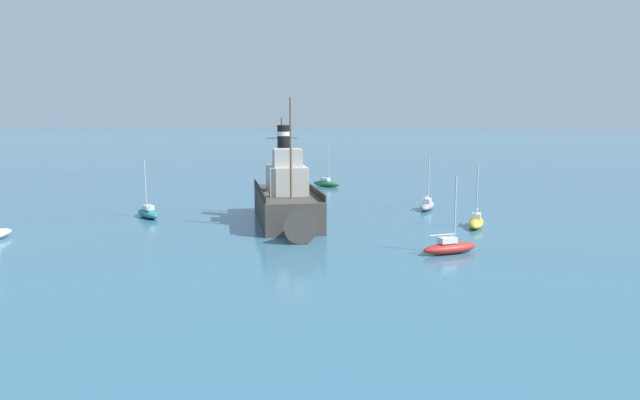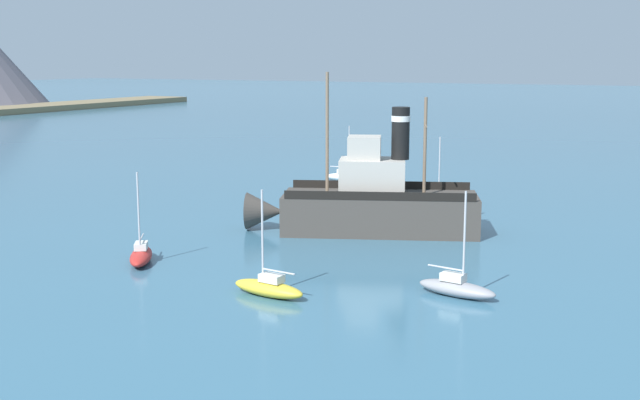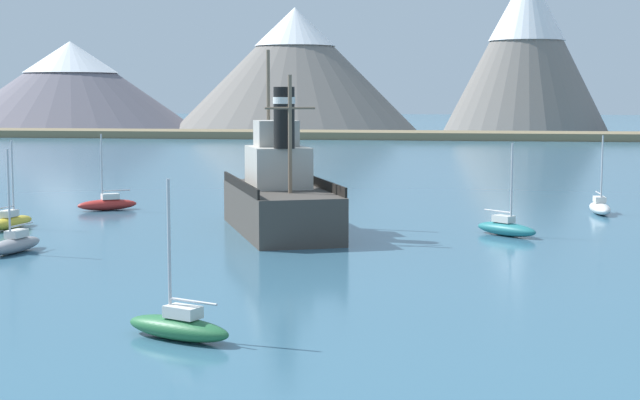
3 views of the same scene
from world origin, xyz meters
TOP-DOWN VIEW (x-y plane):
  - ground_plane at (0.00, 0.00)m, footprint 600.00×600.00m
  - old_tugboat at (-0.89, -0.41)m, footprint 8.59×14.61m
  - sailboat_yellow at (-15.65, -1.88)m, footprint 1.54×3.90m
  - sailboat_grey at (-11.73, -9.52)m, footprint 1.67×3.92m
  - sailboat_teal at (11.35, -0.42)m, footprint 3.57×3.35m
  - sailboat_green at (0.66, -24.16)m, footprint 3.92×2.52m
  - sailboat_red at (-13.53, 7.27)m, footprint 3.78×3.01m

SIDE VIEW (x-z plane):
  - ground_plane at x=0.00m, z-range 0.00..0.00m
  - sailboat_yellow at x=-15.65m, z-range -2.02..2.88m
  - sailboat_grey at x=-11.73m, z-range -2.02..2.88m
  - sailboat_teal at x=11.35m, z-range -2.02..2.88m
  - sailboat_green at x=0.66m, z-range -2.02..2.88m
  - sailboat_red at x=-13.53m, z-range -2.02..2.88m
  - old_tugboat at x=-0.89m, z-range -3.12..6.78m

